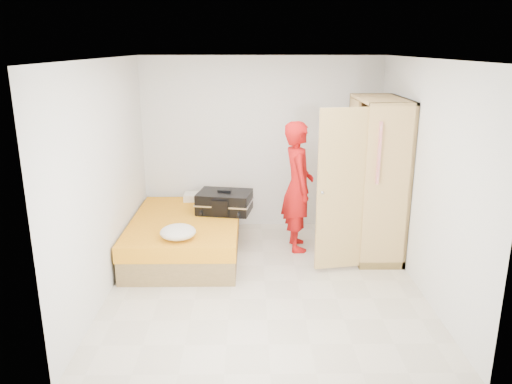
{
  "coord_description": "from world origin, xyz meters",
  "views": [
    {
      "loc": [
        -0.16,
        -5.47,
        2.73
      ],
      "look_at": [
        -0.1,
        0.42,
        1.0
      ],
      "focal_mm": 35.0,
      "sensor_mm": 36.0,
      "label": 1
    }
  ],
  "objects_px": {
    "suitcase": "(224,202)",
    "round_cushion": "(178,232)",
    "bed": "(186,236)",
    "person": "(298,186)",
    "wardrobe": "(373,182)"
  },
  "relations": [
    {
      "from": "suitcase",
      "to": "round_cushion",
      "type": "height_order",
      "value": "suitcase"
    },
    {
      "from": "suitcase",
      "to": "person",
      "type": "bearing_deg",
      "value": 5.31
    },
    {
      "from": "bed",
      "to": "person",
      "type": "xyz_separation_m",
      "value": [
        1.53,
        0.19,
        0.64
      ]
    },
    {
      "from": "round_cushion",
      "to": "person",
      "type": "bearing_deg",
      "value": 30.9
    },
    {
      "from": "suitcase",
      "to": "round_cushion",
      "type": "xyz_separation_m",
      "value": [
        -0.51,
        -1.0,
        -0.06
      ]
    },
    {
      "from": "wardrobe",
      "to": "person",
      "type": "height_order",
      "value": "wardrobe"
    },
    {
      "from": "wardrobe",
      "to": "round_cushion",
      "type": "distance_m",
      "value": 2.63
    },
    {
      "from": "wardrobe",
      "to": "person",
      "type": "bearing_deg",
      "value": 168.57
    },
    {
      "from": "wardrobe",
      "to": "suitcase",
      "type": "distance_m",
      "value": 2.04
    },
    {
      "from": "wardrobe",
      "to": "round_cushion",
      "type": "xyz_separation_m",
      "value": [
        -2.49,
        -0.71,
        -0.42
      ]
    },
    {
      "from": "wardrobe",
      "to": "round_cushion",
      "type": "height_order",
      "value": "wardrobe"
    },
    {
      "from": "person",
      "to": "suitcase",
      "type": "relative_size",
      "value": 2.17
    },
    {
      "from": "wardrobe",
      "to": "person",
      "type": "distance_m",
      "value": 1.0
    },
    {
      "from": "suitcase",
      "to": "bed",
      "type": "bearing_deg",
      "value": -140.64
    },
    {
      "from": "bed",
      "to": "person",
      "type": "distance_m",
      "value": 1.67
    }
  ]
}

